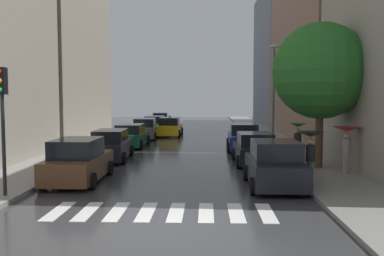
{
  "coord_description": "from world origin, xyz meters",
  "views": [
    {
      "loc": [
        1.36,
        -10.97,
        3.5
      ],
      "look_at": [
        0.18,
        23.53,
        0.92
      ],
      "focal_mm": 40.14,
      "sensor_mm": 36.0,
      "label": 1
    }
  ],
  "objects_px": {
    "pedestrian_far_side": "(298,135)",
    "street_tree_right": "(321,71)",
    "parked_car_left_sixth": "(161,120)",
    "parked_car_right_third": "(243,138)",
    "parked_car_left_second": "(111,146)",
    "parked_car_left_third": "(131,136)",
    "parked_car_left_fifth": "(155,124)",
    "lamp_post_right": "(273,89)",
    "parked_car_left_fourth": "(145,129)",
    "parked_car_right_second": "(255,149)",
    "parked_car_right_nearest": "(275,166)",
    "pedestrian_near_tree": "(347,138)",
    "taxi_midroad": "(170,127)",
    "traffic_light_left_corner": "(2,102)",
    "pedestrian_foreground": "(311,145)",
    "parked_car_left_nearest": "(78,162)"
  },
  "relations": [
    {
      "from": "pedestrian_far_side",
      "to": "street_tree_right",
      "type": "bearing_deg",
      "value": 131.71
    },
    {
      "from": "parked_car_left_sixth",
      "to": "pedestrian_far_side",
      "type": "height_order",
      "value": "pedestrian_far_side"
    },
    {
      "from": "parked_car_right_third",
      "to": "parked_car_left_second",
      "type": "bearing_deg",
      "value": 121.8
    },
    {
      "from": "parked_car_left_third",
      "to": "parked_car_left_fifth",
      "type": "xyz_separation_m",
      "value": [
        0.13,
        12.57,
        -0.01
      ]
    },
    {
      "from": "parked_car_left_second",
      "to": "parked_car_left_third",
      "type": "height_order",
      "value": "parked_car_left_second"
    },
    {
      "from": "parked_car_left_fifth",
      "to": "lamp_post_right",
      "type": "height_order",
      "value": "lamp_post_right"
    },
    {
      "from": "parked_car_left_fourth",
      "to": "parked_car_right_second",
      "type": "distance_m",
      "value": 15.13
    },
    {
      "from": "parked_car_left_third",
      "to": "parked_car_right_nearest",
      "type": "height_order",
      "value": "parked_car_right_nearest"
    },
    {
      "from": "parked_car_right_nearest",
      "to": "lamp_post_right",
      "type": "bearing_deg",
      "value": -8.35
    },
    {
      "from": "street_tree_right",
      "to": "parked_car_left_fourth",
      "type": "bearing_deg",
      "value": 124.96
    },
    {
      "from": "parked_car_left_second",
      "to": "pedestrian_near_tree",
      "type": "relative_size",
      "value": 2.36
    },
    {
      "from": "parked_car_left_fifth",
      "to": "pedestrian_far_side",
      "type": "relative_size",
      "value": 2.22
    },
    {
      "from": "taxi_midroad",
      "to": "traffic_light_left_corner",
      "type": "bearing_deg",
      "value": 172.26
    },
    {
      "from": "parked_car_left_sixth",
      "to": "pedestrian_near_tree",
      "type": "distance_m",
      "value": 31.82
    },
    {
      "from": "parked_car_left_fifth",
      "to": "parked_car_right_nearest",
      "type": "xyz_separation_m",
      "value": [
        7.68,
        -25.44,
        0.11
      ]
    },
    {
      "from": "street_tree_right",
      "to": "pedestrian_far_side",
      "type": "bearing_deg",
      "value": 119.83
    },
    {
      "from": "parked_car_left_fifth",
      "to": "parked_car_right_second",
      "type": "xyz_separation_m",
      "value": [
        7.54,
        -19.78,
        0.03
      ]
    },
    {
      "from": "parked_car_right_second",
      "to": "taxi_midroad",
      "type": "bearing_deg",
      "value": 19.2
    },
    {
      "from": "street_tree_right",
      "to": "parked_car_left_third",
      "type": "bearing_deg",
      "value": 139.65
    },
    {
      "from": "parked_car_right_third",
      "to": "pedestrian_far_side",
      "type": "height_order",
      "value": "pedestrian_far_side"
    },
    {
      "from": "pedestrian_near_tree",
      "to": "traffic_light_left_corner",
      "type": "distance_m",
      "value": 13.76
    },
    {
      "from": "parked_car_right_nearest",
      "to": "parked_car_left_fifth",
      "type": "bearing_deg",
      "value": 16.74
    },
    {
      "from": "pedestrian_far_side",
      "to": "parked_car_left_third",
      "type": "bearing_deg",
      "value": -26.16
    },
    {
      "from": "lamp_post_right",
      "to": "parked_car_left_fourth",
      "type": "bearing_deg",
      "value": 139.34
    },
    {
      "from": "parked_car_left_third",
      "to": "pedestrian_far_side",
      "type": "relative_size",
      "value": 2.26
    },
    {
      "from": "traffic_light_left_corner",
      "to": "street_tree_right",
      "type": "bearing_deg",
      "value": 27.19
    },
    {
      "from": "pedestrian_foreground",
      "to": "taxi_midroad",
      "type": "bearing_deg",
      "value": 52.69
    },
    {
      "from": "parked_car_left_fifth",
      "to": "pedestrian_near_tree",
      "type": "relative_size",
      "value": 2.19
    },
    {
      "from": "pedestrian_near_tree",
      "to": "street_tree_right",
      "type": "relative_size",
      "value": 0.3
    },
    {
      "from": "pedestrian_foreground",
      "to": "lamp_post_right",
      "type": "distance_m",
      "value": 10.64
    },
    {
      "from": "parked_car_left_fourth",
      "to": "street_tree_right",
      "type": "bearing_deg",
      "value": -147.77
    },
    {
      "from": "parked_car_right_third",
      "to": "pedestrian_foreground",
      "type": "relative_size",
      "value": 2.3
    },
    {
      "from": "parked_car_left_fourth",
      "to": "street_tree_right",
      "type": "relative_size",
      "value": 0.72
    },
    {
      "from": "parked_car_left_second",
      "to": "parked_car_left_sixth",
      "type": "bearing_deg",
      "value": -2.33
    },
    {
      "from": "parked_car_right_second",
      "to": "pedestrian_foreground",
      "type": "distance_m",
      "value": 5.51
    },
    {
      "from": "parked_car_left_second",
      "to": "parked_car_right_third",
      "type": "xyz_separation_m",
      "value": [
        7.61,
        4.48,
        0.02
      ]
    },
    {
      "from": "parked_car_right_nearest",
      "to": "traffic_light_left_corner",
      "type": "xyz_separation_m",
      "value": [
        -9.43,
        -2.27,
        2.45
      ]
    },
    {
      "from": "parked_car_left_second",
      "to": "pedestrian_foreground",
      "type": "bearing_deg",
      "value": -126.93
    },
    {
      "from": "parked_car_left_nearest",
      "to": "parked_car_right_second",
      "type": "xyz_separation_m",
      "value": [
        7.7,
        4.85,
        -0.07
      ]
    },
    {
      "from": "parked_car_left_fourth",
      "to": "parked_car_right_third",
      "type": "relative_size",
      "value": 1.08
    },
    {
      "from": "lamp_post_right",
      "to": "parked_car_left_second",
      "type": "bearing_deg",
      "value": -157.18
    },
    {
      "from": "parked_car_right_second",
      "to": "lamp_post_right",
      "type": "xyz_separation_m",
      "value": [
        1.72,
        5.16,
        3.19
      ]
    },
    {
      "from": "taxi_midroad",
      "to": "street_tree_right",
      "type": "height_order",
      "value": "street_tree_right"
    },
    {
      "from": "parked_car_right_second",
      "to": "parked_car_left_second",
      "type": "bearing_deg",
      "value": 80.22
    },
    {
      "from": "taxi_midroad",
      "to": "lamp_post_right",
      "type": "height_order",
      "value": "lamp_post_right"
    },
    {
      "from": "traffic_light_left_corner",
      "to": "parked_car_left_nearest",
      "type": "bearing_deg",
      "value": 62.72
    },
    {
      "from": "parked_car_left_fourth",
      "to": "parked_car_right_third",
      "type": "bearing_deg",
      "value": -137.64
    },
    {
      "from": "lamp_post_right",
      "to": "street_tree_right",
      "type": "bearing_deg",
      "value": -80.87
    },
    {
      "from": "parked_car_left_second",
      "to": "parked_car_right_nearest",
      "type": "bearing_deg",
      "value": -133.47
    },
    {
      "from": "parked_car_left_sixth",
      "to": "street_tree_right",
      "type": "xyz_separation_m",
      "value": [
        10.5,
        -28.13,
        3.9
      ]
    }
  ]
}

